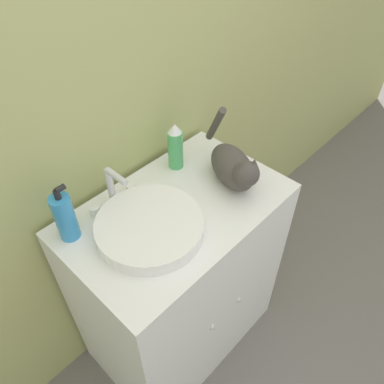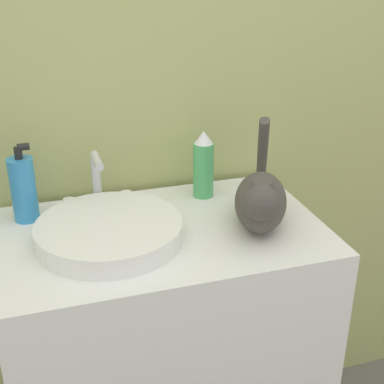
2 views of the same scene
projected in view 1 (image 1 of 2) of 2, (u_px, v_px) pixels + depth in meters
ground_plane at (219, 364)px, 1.82m from camera, size 8.00×8.00×0.00m
wall_back at (110, 93)px, 1.23m from camera, size 6.00×0.05×2.50m
vanity_cabinet at (180, 281)px, 1.63m from camera, size 0.81×0.52×0.92m
sink_basin at (150, 227)px, 1.22m from camera, size 0.36×0.36×0.05m
faucet at (113, 189)px, 1.27m from camera, size 0.19×0.11×0.17m
cat at (234, 166)px, 1.35m from camera, size 0.22×0.36×0.25m
soap_bottle at (65, 217)px, 1.16m from camera, size 0.07×0.07×0.21m
spray_bottle at (175, 147)px, 1.41m from camera, size 0.06×0.06×0.19m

